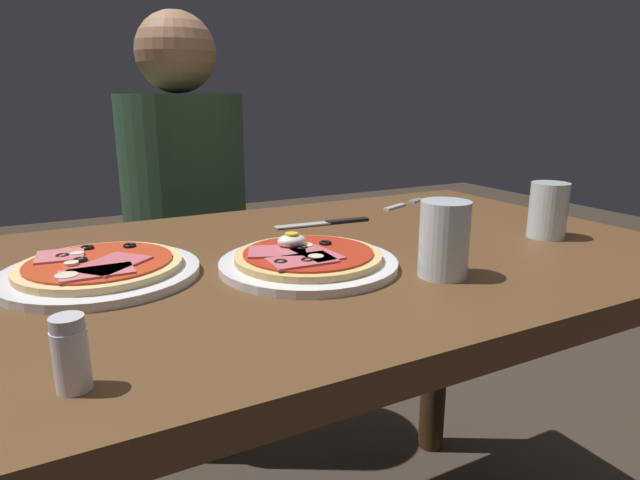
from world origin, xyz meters
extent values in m
cube|color=brown|center=(0.00, 0.00, 0.71)|extent=(1.10, 0.74, 0.04)
cylinder|color=#3C2715|center=(-0.49, 0.31, 0.35)|extent=(0.07, 0.07, 0.69)
cylinder|color=#3C2715|center=(0.49, 0.31, 0.35)|extent=(0.07, 0.07, 0.69)
cylinder|color=white|center=(-0.09, -0.07, 0.74)|extent=(0.26, 0.26, 0.01)
cylinder|color=#DBB26B|center=(-0.09, -0.07, 0.75)|extent=(0.22, 0.22, 0.01)
cylinder|color=#B72D19|center=(-0.09, -0.07, 0.75)|extent=(0.19, 0.19, 0.00)
torus|color=black|center=(-0.09, -0.02, 0.76)|extent=(0.02, 0.02, 0.00)
torus|color=black|center=(-0.05, -0.04, 0.76)|extent=(0.02, 0.02, 0.00)
torus|color=black|center=(-0.12, -0.11, 0.76)|extent=(0.02, 0.02, 0.00)
torus|color=black|center=(-0.10, -0.05, 0.76)|extent=(0.02, 0.02, 0.00)
torus|color=black|center=(-0.15, -0.10, 0.76)|extent=(0.02, 0.02, 0.00)
cube|color=#C65B66|center=(-0.12, -0.11, 0.76)|extent=(0.09, 0.06, 0.00)
cube|color=#C65B66|center=(-0.09, -0.09, 0.76)|extent=(0.05, 0.08, 0.00)
cube|color=#C65B66|center=(-0.13, -0.05, 0.76)|extent=(0.10, 0.09, 0.00)
cylinder|color=beige|center=(-0.09, -0.04, 0.76)|extent=(0.02, 0.02, 0.00)
cylinder|color=beige|center=(-0.10, -0.10, 0.76)|extent=(0.02, 0.02, 0.00)
ellipsoid|color=white|center=(-0.10, -0.03, 0.77)|extent=(0.04, 0.03, 0.02)
cylinder|color=yellow|center=(-0.10, -0.03, 0.78)|extent=(0.02, 0.02, 0.00)
cylinder|color=white|center=(-0.37, 0.03, 0.74)|extent=(0.27, 0.27, 0.01)
cylinder|color=#E5C17F|center=(-0.37, 0.03, 0.75)|extent=(0.22, 0.22, 0.01)
cylinder|color=red|center=(-0.37, 0.03, 0.75)|extent=(0.20, 0.20, 0.00)
torus|color=black|center=(-0.41, 0.07, 0.76)|extent=(0.02, 0.02, 0.00)
torus|color=black|center=(-0.32, 0.08, 0.76)|extent=(0.02, 0.02, 0.00)
torus|color=black|center=(-0.37, 0.10, 0.76)|extent=(0.02, 0.02, 0.00)
torus|color=black|center=(-0.39, 0.04, 0.76)|extent=(0.02, 0.02, 0.00)
cube|color=#D16B70|center=(-0.38, -0.03, 0.76)|extent=(0.09, 0.05, 0.00)
cube|color=#D16B70|center=(-0.41, 0.08, 0.76)|extent=(0.07, 0.07, 0.00)
cube|color=#C65B66|center=(-0.35, 0.00, 0.76)|extent=(0.11, 0.11, 0.00)
cylinder|color=beige|center=(-0.41, -0.03, 0.76)|extent=(0.03, 0.03, 0.00)
cylinder|color=beige|center=(-0.39, 0.07, 0.76)|extent=(0.02, 0.02, 0.00)
cylinder|color=beige|center=(-0.40, 0.03, 0.76)|extent=(0.02, 0.02, 0.00)
cylinder|color=silver|center=(0.36, -0.10, 0.78)|extent=(0.07, 0.07, 0.10)
cylinder|color=silver|center=(0.36, -0.10, 0.75)|extent=(0.06, 0.06, 0.04)
cylinder|color=silver|center=(0.06, -0.19, 0.78)|extent=(0.07, 0.07, 0.11)
cylinder|color=silver|center=(0.06, -0.19, 0.76)|extent=(0.06, 0.06, 0.05)
cube|color=silver|center=(0.28, 0.24, 0.73)|extent=(0.07, 0.04, 0.00)
cube|color=silver|center=(0.37, 0.27, 0.73)|extent=(0.04, 0.02, 0.00)
cube|color=silver|center=(0.37, 0.27, 0.73)|extent=(0.04, 0.02, 0.00)
cube|color=silver|center=(0.37, 0.28, 0.73)|extent=(0.04, 0.02, 0.00)
cube|color=silver|center=(0.37, 0.28, 0.73)|extent=(0.04, 0.02, 0.00)
cube|color=silver|center=(0.02, 0.17, 0.73)|extent=(0.11, 0.03, 0.00)
cube|color=black|center=(0.11, 0.16, 0.73)|extent=(0.09, 0.03, 0.01)
cylinder|color=white|center=(-0.42, -0.27, 0.76)|extent=(0.03, 0.03, 0.05)
cylinder|color=silver|center=(-0.42, -0.27, 0.79)|extent=(0.03, 0.03, 0.01)
cylinder|color=black|center=(-0.08, 0.68, 0.23)|extent=(0.29, 0.29, 0.46)
cylinder|color=#2D4C33|center=(-0.08, 0.68, 0.72)|extent=(0.32, 0.32, 0.52)
sphere|color=#9E7051|center=(-0.08, 0.68, 1.08)|extent=(0.20, 0.20, 0.20)
camera|label=1|loc=(-0.44, -0.74, 0.98)|focal=30.60mm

